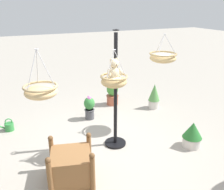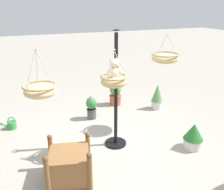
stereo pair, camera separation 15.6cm
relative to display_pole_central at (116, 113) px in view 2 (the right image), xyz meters
The scene contains 12 objects.
ground_plane 0.73m from the display_pole_central, 28.21° to the left, with size 40.00×40.00×0.00m, color #A8A093.
display_pole_central is the anchor object (origin of this frame).
hanging_basket_with_teddy 0.81m from the display_pole_central, 59.04° to the left, with size 0.49×0.49×0.68m.
teddy_bear 0.99m from the display_pole_central, 61.04° to the left, with size 0.28×0.24×0.41m.
hanging_basket_left_high 1.61m from the display_pole_central, 166.74° to the right, with size 0.59×0.59×0.62m.
hanging_basket_right_low 1.63m from the display_pole_central, 10.41° to the left, with size 0.54×0.54×0.78m.
wooden_planter_box 1.39m from the display_pole_central, 31.73° to the left, with size 0.86×0.85×0.67m.
potted_plant_fern_front 2.17m from the display_pole_central, 112.84° to the right, with size 0.36×0.36×0.70m.
potted_plant_bushy_green 1.62m from the display_pole_central, 152.10° to the left, with size 0.39×0.39×0.54m.
potted_plant_small_succulent 1.41m from the display_pole_central, 86.31° to the right, with size 0.27×0.27×0.60m.
potted_plant_conical_shrub 2.20m from the display_pole_central, 144.67° to the right, with size 0.32×0.32×0.70m.
watering_can 2.58m from the display_pole_central, 37.60° to the right, with size 0.35×0.20×0.30m.
Camera 2 is at (1.62, 4.01, 2.76)m, focal length 39.30 mm.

